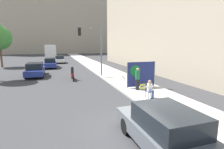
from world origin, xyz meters
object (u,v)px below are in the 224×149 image
pedestrian_behind (140,75)px  motorcycle_on_road (72,74)px  jogger_on_sidewalk (137,79)px  car_on_road_distant (60,59)px  seated_protester (150,89)px  city_bus_on_road (51,51)px  car_on_road_midblock (50,63)px  car_on_road_nearest (35,70)px  parked_car_curbside (165,129)px  traffic_light_pole (93,42)px  protest_banner (141,74)px

pedestrian_behind → motorcycle_on_road: pedestrian_behind is taller
jogger_on_sidewalk → car_on_road_distant: (-4.92, 23.30, -0.28)m
seated_protester → motorcycle_on_road: (-4.00, 8.18, -0.19)m
jogger_on_sidewalk → city_bus_on_road: 37.67m
jogger_on_sidewalk → car_on_road_midblock: 17.75m
pedestrian_behind → car_on_road_nearest: bearing=-82.8°
jogger_on_sidewalk → motorcycle_on_road: (-4.23, 5.96, -0.41)m
seated_protester → parked_car_curbside: size_ratio=0.27×
pedestrian_behind → traffic_light_pole: 6.80m
jogger_on_sidewalk → protest_banner: 0.84m
pedestrian_behind → car_on_road_distant: size_ratio=0.39×
car_on_road_distant → motorcycle_on_road: bearing=-87.7°
parked_car_curbside → motorcycle_on_road: (-1.76, 12.99, -0.17)m
jogger_on_sidewalk → car_on_road_distant: 23.81m
protest_banner → motorcycle_on_road: protest_banner is taller
seated_protester → protest_banner: size_ratio=0.48×
city_bus_on_road → motorcycle_on_road: size_ratio=5.12×
car_on_road_midblock → car_on_road_distant: bearing=77.0°
pedestrian_behind → parked_car_curbside: pedestrian_behind is taller
parked_car_curbside → car_on_road_nearest: bearing=108.6°
jogger_on_sidewalk → motorcycle_on_road: bearing=-72.2°
protest_banner → pedestrian_behind: bearing=66.1°
protest_banner → motorcycle_on_road: (-4.81, 5.39, -0.64)m
seated_protester → jogger_on_sidewalk: bearing=85.2°
seated_protester → jogger_on_sidewalk: jogger_on_sidewalk is taller
car_on_road_midblock → car_on_road_distant: (1.57, 6.77, -0.05)m
car_on_road_distant → city_bus_on_road: size_ratio=0.38×
pedestrian_behind → car_on_road_nearest: 11.87m
protest_banner → city_bus_on_road: 37.22m
protest_banner → car_on_road_distant: bearing=103.6°
car_on_road_nearest → car_on_road_midblock: (1.47, 7.24, -0.01)m
car_on_road_distant → protest_banner: bearing=-76.4°
pedestrian_behind → parked_car_curbside: bearing=26.2°
car_on_road_midblock → motorcycle_on_road: car_on_road_midblock is taller
city_bus_on_road → car_on_road_midblock: bearing=-89.6°
pedestrian_behind → parked_car_curbside: size_ratio=0.37×
seated_protester → car_on_road_nearest: car_on_road_nearest is taller
parked_car_curbside → car_on_road_distant: size_ratio=1.05×
car_on_road_midblock → city_bus_on_road: city_bus_on_road is taller
car_on_road_midblock → motorcycle_on_road: 10.81m
jogger_on_sidewalk → car_on_road_midblock: size_ratio=0.35×
jogger_on_sidewalk → parked_car_curbside: (-2.47, -7.04, -0.25)m
car_on_road_distant → city_bus_on_road: city_bus_on_road is taller
protest_banner → car_on_road_nearest: (-8.53, 8.72, -0.46)m
jogger_on_sidewalk → pedestrian_behind: jogger_on_sidewalk is taller
protest_banner → motorcycle_on_road: 7.25m
car_on_road_distant → motorcycle_on_road: car_on_road_distant is taller
pedestrian_behind → protest_banner: (-0.41, -0.93, 0.25)m
jogger_on_sidewalk → car_on_road_midblock: jogger_on_sidewalk is taller
seated_protester → protest_banner: 2.94m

